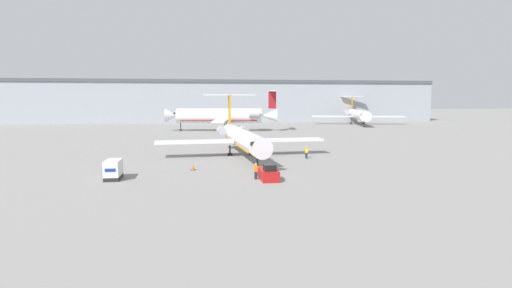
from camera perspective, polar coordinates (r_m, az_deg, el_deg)
The scene contains 10 objects.
ground_plane at distance 45.95m, azimuth 1.78°, elevation -5.12°, with size 600.00×600.00×0.00m, color gray.
terminal_building at distance 164.48m, azimuth -5.73°, elevation 6.14°, with size 180.00×16.80×16.75m.
airplane_main at distance 64.74m, azimuth -2.12°, elevation 1.03°, with size 27.54×30.51×10.10m.
pushback_tug at distance 46.00m, azimuth 1.76°, elevation -4.20°, with size 1.89×4.44×1.91m.
luggage_cart at distance 48.81m, azimuth -19.72°, elevation -3.47°, with size 1.65×3.28×2.25m.
worker_near_tug at distance 46.00m, azimuth -0.02°, elevation -3.84°, with size 0.40×0.26×1.88m.
worker_by_wing at distance 62.49m, azimuth 7.23°, elevation -1.16°, with size 0.40×0.26×1.87m.
traffic_cone_left at distance 52.72m, azimuth -9.00°, elevation -3.30°, with size 0.62×0.62×0.76m.
airplane_parked_far_left at distance 150.23m, azimuth 14.34°, elevation 4.11°, with size 32.80×36.25×10.39m.
airplane_parked_far_right at distance 115.84m, azimuth -4.89°, elevation 4.05°, with size 32.36×34.23×11.57m.
Camera 1 is at (-8.06, -44.28, 9.22)m, focal length 28.00 mm.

